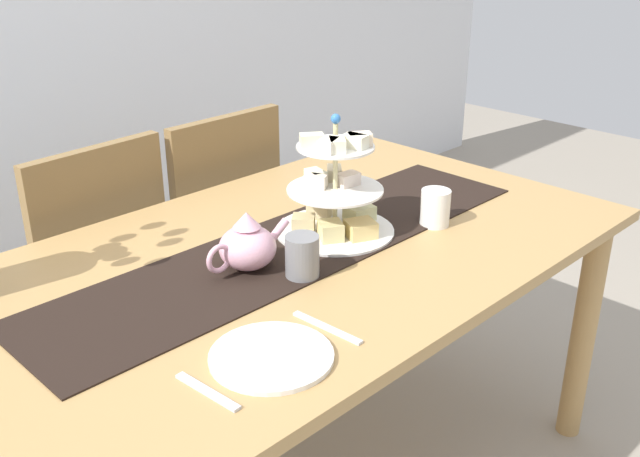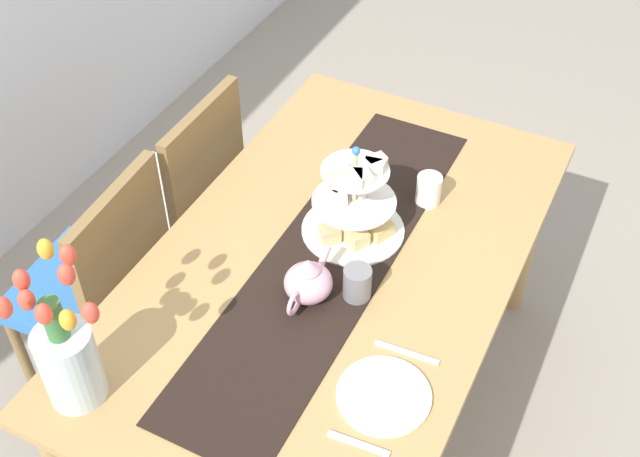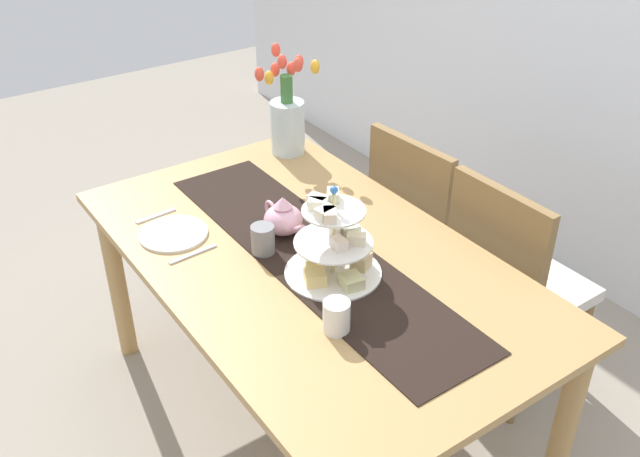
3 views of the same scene
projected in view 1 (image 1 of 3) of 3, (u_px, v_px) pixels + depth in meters
name	position (u px, v px, depth m)	size (l,w,h in m)	color
dining_table	(299.00, 284.00, 1.81)	(1.65, 0.97, 0.75)	tan
chair_left	(86.00, 270.00, 2.19)	(0.45, 0.45, 0.91)	olive
chair_right	(209.00, 227.00, 2.49)	(0.42, 0.42, 0.91)	olive
table_runner	(296.00, 246.00, 1.77)	(1.38, 0.33, 0.00)	black
tiered_cake_stand	(335.00, 197.00, 1.81)	(0.30, 0.30, 0.30)	beige
teapot	(247.00, 245.00, 1.64)	(0.24, 0.13, 0.14)	#E5A8BC
dinner_plate_left	(271.00, 356.00, 1.33)	(0.23, 0.23, 0.01)	white
fork_left	(207.00, 391.00, 1.24)	(0.02, 0.15, 0.01)	silver
knife_left	(327.00, 328.00, 1.43)	(0.01, 0.17, 0.01)	silver
mug_grey	(302.00, 256.00, 1.61)	(0.08, 0.08, 0.10)	slate
mug_white_text	(435.00, 208.00, 1.88)	(0.08, 0.08, 0.10)	white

